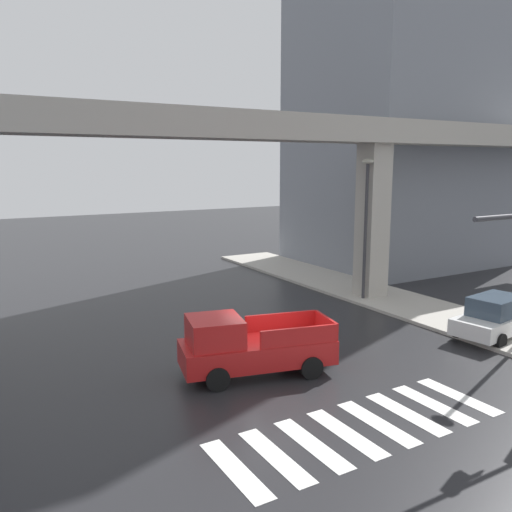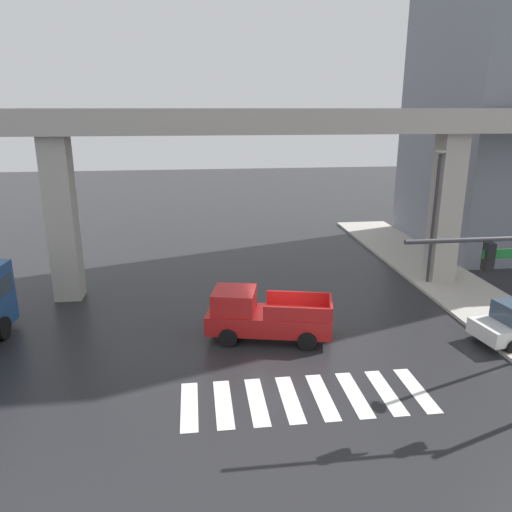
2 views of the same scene
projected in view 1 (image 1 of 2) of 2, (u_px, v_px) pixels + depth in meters
The scene contains 8 objects.
ground_plane at pixel (267, 368), 18.14m from camera, with size 120.00×120.00×0.00m, color #232326.
crosswalk_stripes at pixel (362, 428), 14.01m from camera, with size 8.25×2.80×0.01m.
elevated_overpass at pixel (197, 143), 21.58m from camera, with size 53.82×2.13×9.22m.
office_building at pixel (406, 17), 35.34m from camera, with size 13.04×10.98×33.62m, color gray.
sidewalk_east at pixel (428, 311), 24.90m from camera, with size 4.00×36.00×0.15m, color #ADA89E.
pickup_truck at pixel (249, 347), 17.40m from camera, with size 5.40×3.01×2.08m.
sedan_white at pixel (496, 317), 21.27m from camera, with size 4.51×2.42×1.72m.
street_lamp_mid_block at pixel (366, 213), 26.29m from camera, with size 0.44×0.70×7.24m.
Camera 1 is at (-9.01, -14.64, 6.98)m, focal length 36.71 mm.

